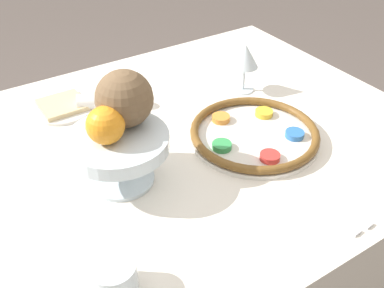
{
  "coord_description": "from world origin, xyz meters",
  "views": [
    {
      "loc": [
        0.46,
        0.76,
        1.41
      ],
      "look_at": [
        0.03,
        0.08,
        0.82
      ],
      "focal_mm": 42.0,
      "sensor_mm": 36.0,
      "label": 1
    }
  ],
  "objects_px": {
    "orange_fruit": "(105,125)",
    "cup_near": "(114,278)",
    "seder_plate": "(254,134)",
    "napkin_roll": "(108,100)",
    "coconut": "(124,99)",
    "bread_plate": "(63,107)",
    "fruit_stand": "(118,147)",
    "wine_glass": "(245,57)"
  },
  "relations": [
    {
      "from": "orange_fruit",
      "to": "coconut",
      "type": "distance_m",
      "value": 0.07
    },
    {
      "from": "coconut",
      "to": "napkin_roll",
      "type": "distance_m",
      "value": 0.31
    },
    {
      "from": "orange_fruit",
      "to": "bread_plate",
      "type": "xyz_separation_m",
      "value": [
        -0.02,
        -0.35,
        -0.15
      ]
    },
    {
      "from": "seder_plate",
      "to": "cup_near",
      "type": "xyz_separation_m",
      "value": [
        0.46,
        0.21,
        0.02
      ]
    },
    {
      "from": "fruit_stand",
      "to": "orange_fruit",
      "type": "bearing_deg",
      "value": 14.83
    },
    {
      "from": "fruit_stand",
      "to": "orange_fruit",
      "type": "distance_m",
      "value": 0.07
    },
    {
      "from": "orange_fruit",
      "to": "napkin_roll",
      "type": "distance_m",
      "value": 0.34
    },
    {
      "from": "fruit_stand",
      "to": "napkin_roll",
      "type": "xyz_separation_m",
      "value": [
        -0.1,
        -0.29,
        -0.07
      ]
    },
    {
      "from": "coconut",
      "to": "bread_plate",
      "type": "bearing_deg",
      "value": -81.96
    },
    {
      "from": "wine_glass",
      "to": "cup_near",
      "type": "distance_m",
      "value": 0.72
    },
    {
      "from": "fruit_stand",
      "to": "orange_fruit",
      "type": "height_order",
      "value": "orange_fruit"
    },
    {
      "from": "wine_glass",
      "to": "fruit_stand",
      "type": "height_order",
      "value": "wine_glass"
    },
    {
      "from": "seder_plate",
      "to": "napkin_roll",
      "type": "xyz_separation_m",
      "value": [
        0.24,
        -0.32,
        0.01
      ]
    },
    {
      "from": "orange_fruit",
      "to": "coconut",
      "type": "xyz_separation_m",
      "value": [
        -0.06,
        -0.04,
        0.02
      ]
    },
    {
      "from": "coconut",
      "to": "cup_near",
      "type": "distance_m",
      "value": 0.35
    },
    {
      "from": "orange_fruit",
      "to": "bread_plate",
      "type": "relative_size",
      "value": 0.46
    },
    {
      "from": "orange_fruit",
      "to": "napkin_roll",
      "type": "bearing_deg",
      "value": -112.53
    },
    {
      "from": "coconut",
      "to": "napkin_roll",
      "type": "bearing_deg",
      "value": -103.6
    },
    {
      "from": "wine_glass",
      "to": "orange_fruit",
      "type": "bearing_deg",
      "value": 20.14
    },
    {
      "from": "seder_plate",
      "to": "bread_plate",
      "type": "distance_m",
      "value": 0.51
    },
    {
      "from": "fruit_stand",
      "to": "coconut",
      "type": "distance_m",
      "value": 0.1
    },
    {
      "from": "wine_glass",
      "to": "napkin_roll",
      "type": "bearing_deg",
      "value": -18.11
    },
    {
      "from": "seder_plate",
      "to": "orange_fruit",
      "type": "bearing_deg",
      "value": -4.28
    },
    {
      "from": "bread_plate",
      "to": "cup_near",
      "type": "height_order",
      "value": "cup_near"
    },
    {
      "from": "bread_plate",
      "to": "napkin_roll",
      "type": "xyz_separation_m",
      "value": [
        -0.11,
        0.06,
        0.01
      ]
    },
    {
      "from": "wine_glass",
      "to": "coconut",
      "type": "bearing_deg",
      "value": 18.32
    },
    {
      "from": "orange_fruit",
      "to": "cup_near",
      "type": "relative_size",
      "value": 0.98
    },
    {
      "from": "seder_plate",
      "to": "bread_plate",
      "type": "bearing_deg",
      "value": -47.95
    },
    {
      "from": "seder_plate",
      "to": "wine_glass",
      "type": "height_order",
      "value": "wine_glass"
    },
    {
      "from": "coconut",
      "to": "orange_fruit",
      "type": "bearing_deg",
      "value": 31.69
    },
    {
      "from": "napkin_roll",
      "to": "seder_plate",
      "type": "bearing_deg",
      "value": 126.23
    },
    {
      "from": "seder_plate",
      "to": "coconut",
      "type": "relative_size",
      "value": 2.61
    },
    {
      "from": "seder_plate",
      "to": "wine_glass",
      "type": "bearing_deg",
      "value": -121.47
    },
    {
      "from": "fruit_stand",
      "to": "coconut",
      "type": "bearing_deg",
      "value": -139.98
    },
    {
      "from": "seder_plate",
      "to": "coconut",
      "type": "distance_m",
      "value": 0.34
    },
    {
      "from": "orange_fruit",
      "to": "napkin_roll",
      "type": "height_order",
      "value": "orange_fruit"
    },
    {
      "from": "fruit_stand",
      "to": "bread_plate",
      "type": "relative_size",
      "value": 1.27
    },
    {
      "from": "cup_near",
      "to": "coconut",
      "type": "bearing_deg",
      "value": -121.03
    },
    {
      "from": "seder_plate",
      "to": "fruit_stand",
      "type": "xyz_separation_m",
      "value": [
        0.33,
        -0.03,
        0.07
      ]
    },
    {
      "from": "wine_glass",
      "to": "orange_fruit",
      "type": "xyz_separation_m",
      "value": [
        0.48,
        0.18,
        0.05
      ]
    },
    {
      "from": "coconut",
      "to": "cup_near",
      "type": "height_order",
      "value": "coconut"
    },
    {
      "from": "seder_plate",
      "to": "orange_fruit",
      "type": "height_order",
      "value": "orange_fruit"
    }
  ]
}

